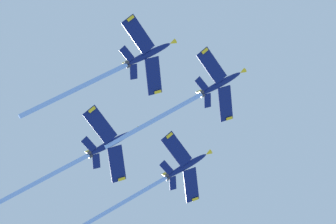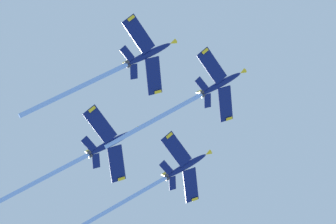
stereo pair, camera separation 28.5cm
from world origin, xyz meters
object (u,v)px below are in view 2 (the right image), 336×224
jet_lead (196,97)px  jet_right_wing (121,67)px  jet_slot (80,159)px  jet_left_wing (164,179)px

jet_lead → jet_right_wing: (19.91, 2.93, -6.82)m
jet_right_wing → jet_slot: (1.73, -21.64, -7.60)m
jet_lead → jet_slot: jet_lead is taller
jet_lead → jet_left_wing: jet_lead is taller
jet_left_wing → jet_slot: bearing=5.5°
jet_lead → jet_right_wing: 21.25m
jet_right_wing → jet_left_wing: bearing=-129.5°
jet_left_wing → jet_right_wing: 30.70m
jet_left_wing → jet_right_wing: size_ratio=1.00×
jet_left_wing → jet_right_wing: (19.51, 23.68, -1.06)m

